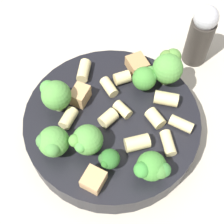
{
  "coord_description": "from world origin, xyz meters",
  "views": [
    {
      "loc": [
        0.17,
        0.1,
        0.37
      ],
      "look_at": [
        0.0,
        0.0,
        0.05
      ],
      "focal_mm": 50.0,
      "sensor_mm": 36.0,
      "label": 1
    }
  ],
  "objects_px": {
    "rigatoni_7": "(169,142)",
    "rigatoni_3": "(106,117)",
    "broccoli_floret_2": "(152,167)",
    "rigatoni_5": "(137,143)",
    "rigatoni_1": "(122,78)",
    "broccoli_floret_6": "(168,66)",
    "rigatoni_2": "(68,118)",
    "rigatoni_10": "(181,124)",
    "rigatoni_4": "(166,99)",
    "broccoli_floret_5": "(109,159)",
    "broccoli_floret_3": "(88,141)",
    "broccoli_floret_4": "(53,142)",
    "rigatoni_9": "(109,87)",
    "rigatoni_6": "(155,118)",
    "chicken_chunk_2": "(94,180)",
    "rigatoni_8": "(84,71)",
    "chicken_chunk_0": "(137,64)",
    "broccoli_floret_1": "(55,94)",
    "pepper_shaker": "(201,35)",
    "rigatoni_0": "(123,110)",
    "pasta_bowl": "(112,123)",
    "chicken_chunk_1": "(79,96)",
    "broccoli_floret_0": "(145,78)"
  },
  "relations": [
    {
      "from": "rigatoni_7",
      "to": "rigatoni_3",
      "type": "bearing_deg",
      "value": -82.76
    },
    {
      "from": "broccoli_floret_2",
      "to": "rigatoni_3",
      "type": "relative_size",
      "value": 1.79
    },
    {
      "from": "rigatoni_5",
      "to": "rigatoni_1",
      "type": "bearing_deg",
      "value": -138.87
    },
    {
      "from": "broccoli_floret_6",
      "to": "rigatoni_2",
      "type": "xyz_separation_m",
      "value": [
        0.12,
        -0.07,
        -0.02
      ]
    },
    {
      "from": "rigatoni_10",
      "to": "rigatoni_4",
      "type": "bearing_deg",
      "value": -125.12
    },
    {
      "from": "broccoli_floret_5",
      "to": "rigatoni_2",
      "type": "height_order",
      "value": "broccoli_floret_5"
    },
    {
      "from": "rigatoni_7",
      "to": "rigatoni_10",
      "type": "xyz_separation_m",
      "value": [
        -0.03,
        0.0,
        0.0
      ]
    },
    {
      "from": "broccoli_floret_6",
      "to": "rigatoni_10",
      "type": "relative_size",
      "value": 1.64
    },
    {
      "from": "rigatoni_3",
      "to": "rigatoni_4",
      "type": "relative_size",
      "value": 0.7
    },
    {
      "from": "broccoli_floret_3",
      "to": "rigatoni_5",
      "type": "xyz_separation_m",
      "value": [
        -0.03,
        0.05,
        -0.01
      ]
    },
    {
      "from": "broccoli_floret_4",
      "to": "rigatoni_9",
      "type": "bearing_deg",
      "value": 176.35
    },
    {
      "from": "rigatoni_6",
      "to": "broccoli_floret_2",
      "type": "bearing_deg",
      "value": 23.65
    },
    {
      "from": "broccoli_floret_4",
      "to": "rigatoni_1",
      "type": "xyz_separation_m",
      "value": [
        -0.13,
        0.01,
        -0.01
      ]
    },
    {
      "from": "rigatoni_4",
      "to": "chicken_chunk_2",
      "type": "distance_m",
      "value": 0.14
    },
    {
      "from": "broccoli_floret_4",
      "to": "rigatoni_8",
      "type": "relative_size",
      "value": 1.28
    },
    {
      "from": "chicken_chunk_0",
      "to": "broccoli_floret_4",
      "type": "bearing_deg",
      "value": -7.13
    },
    {
      "from": "broccoli_floret_1",
      "to": "pepper_shaker",
      "type": "bearing_deg",
      "value": 152.03
    },
    {
      "from": "broccoli_floret_2",
      "to": "rigatoni_0",
      "type": "distance_m",
      "value": 0.09
    },
    {
      "from": "rigatoni_2",
      "to": "broccoli_floret_5",
      "type": "bearing_deg",
      "value": 72.3
    },
    {
      "from": "rigatoni_9",
      "to": "broccoli_floret_4",
      "type": "bearing_deg",
      "value": -3.65
    },
    {
      "from": "broccoli_floret_6",
      "to": "rigatoni_0",
      "type": "bearing_deg",
      "value": -16.75
    },
    {
      "from": "rigatoni_1",
      "to": "rigatoni_7",
      "type": "distance_m",
      "value": 0.11
    },
    {
      "from": "broccoli_floret_5",
      "to": "pasta_bowl",
      "type": "bearing_deg",
      "value": -151.31
    },
    {
      "from": "rigatoni_4",
      "to": "rigatoni_9",
      "type": "xyz_separation_m",
      "value": [
        0.02,
        -0.07,
        -0.0
      ]
    },
    {
      "from": "rigatoni_9",
      "to": "chicken_chunk_0",
      "type": "relative_size",
      "value": 0.95
    },
    {
      "from": "rigatoni_0",
      "to": "chicken_chunk_2",
      "type": "distance_m",
      "value": 0.1
    },
    {
      "from": "rigatoni_3",
      "to": "chicken_chunk_0",
      "type": "relative_size",
      "value": 0.76
    },
    {
      "from": "rigatoni_9",
      "to": "rigatoni_10",
      "type": "relative_size",
      "value": 0.92
    },
    {
      "from": "rigatoni_4",
      "to": "chicken_chunk_2",
      "type": "xyz_separation_m",
      "value": [
        0.14,
        -0.02,
        -0.0
      ]
    },
    {
      "from": "broccoli_floret_6",
      "to": "rigatoni_5",
      "type": "distance_m",
      "value": 0.11
    },
    {
      "from": "chicken_chunk_1",
      "to": "broccoli_floret_1",
      "type": "bearing_deg",
      "value": -40.98
    },
    {
      "from": "rigatoni_0",
      "to": "broccoli_floret_6",
      "type": "bearing_deg",
      "value": 163.25
    },
    {
      "from": "rigatoni_2",
      "to": "chicken_chunk_2",
      "type": "distance_m",
      "value": 0.08
    },
    {
      "from": "rigatoni_3",
      "to": "broccoli_floret_1",
      "type": "bearing_deg",
      "value": -76.42
    },
    {
      "from": "rigatoni_9",
      "to": "chicken_chunk_1",
      "type": "height_order",
      "value": "chicken_chunk_1"
    },
    {
      "from": "broccoli_floret_2",
      "to": "broccoli_floret_3",
      "type": "relative_size",
      "value": 0.95
    },
    {
      "from": "rigatoni_7",
      "to": "pepper_shaker",
      "type": "height_order",
      "value": "pepper_shaker"
    },
    {
      "from": "broccoli_floret_3",
      "to": "pepper_shaker",
      "type": "height_order",
      "value": "pepper_shaker"
    },
    {
      "from": "broccoli_floret_5",
      "to": "rigatoni_1",
      "type": "xyz_separation_m",
      "value": [
        -0.11,
        -0.05,
        -0.01
      ]
    },
    {
      "from": "rigatoni_9",
      "to": "chicken_chunk_0",
      "type": "bearing_deg",
      "value": 165.85
    },
    {
      "from": "rigatoni_4",
      "to": "broccoli_floret_0",
      "type": "bearing_deg",
      "value": -100.2
    },
    {
      "from": "rigatoni_5",
      "to": "rigatoni_9",
      "type": "bearing_deg",
      "value": -126.13
    },
    {
      "from": "broccoli_floret_2",
      "to": "rigatoni_5",
      "type": "xyz_separation_m",
      "value": [
        -0.02,
        -0.03,
        -0.01
      ]
    },
    {
      "from": "rigatoni_3",
      "to": "rigatoni_5",
      "type": "xyz_separation_m",
      "value": [
        0.01,
        0.05,
        0.0
      ]
    },
    {
      "from": "pasta_bowl",
      "to": "broccoli_floret_4",
      "type": "distance_m",
      "value": 0.09
    },
    {
      "from": "broccoli_floret_0",
      "to": "rigatoni_8",
      "type": "xyz_separation_m",
      "value": [
        0.02,
        -0.08,
        -0.01
      ]
    },
    {
      "from": "chicken_chunk_2",
      "to": "pepper_shaker",
      "type": "relative_size",
      "value": 0.24
    },
    {
      "from": "broccoli_floret_1",
      "to": "rigatoni_4",
      "type": "height_order",
      "value": "broccoli_floret_1"
    },
    {
      "from": "rigatoni_7",
      "to": "rigatoni_8",
      "type": "relative_size",
      "value": 0.97
    },
    {
      "from": "chicken_chunk_1",
      "to": "rigatoni_4",
      "type": "bearing_deg",
      "value": 120.6
    }
  ]
}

